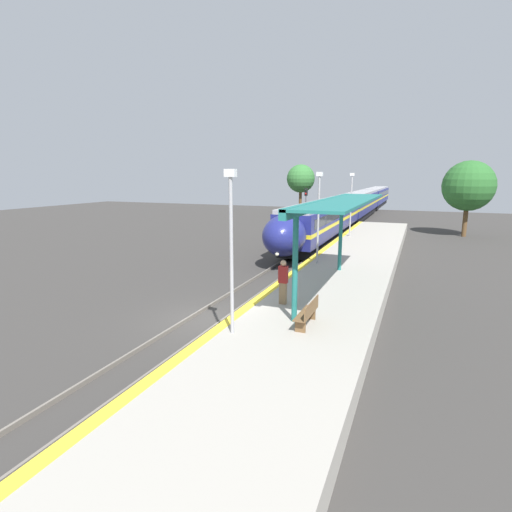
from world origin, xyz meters
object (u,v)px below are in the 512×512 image
at_px(railway_signal, 306,208).
at_px(lamppost_far, 351,200).
at_px(lamppost_mid, 318,212).
at_px(train, 358,204).
at_px(lamppost_near, 231,242).
at_px(platform_bench, 308,313).
at_px(person_waiting, 283,281).

height_order(railway_signal, lamppost_far, lamppost_far).
bearing_deg(lamppost_mid, train, 94.24).
bearing_deg(lamppost_near, platform_bench, 36.04).
bearing_deg(lamppost_far, lamppost_mid, -90.00).
height_order(platform_bench, person_waiting, person_waiting).
height_order(person_waiting, lamppost_mid, lamppost_mid).
bearing_deg(lamppost_mid, lamppost_near, -90.00).
bearing_deg(lamppost_far, person_waiting, -88.33).
relative_size(person_waiting, lamppost_mid, 0.34).
height_order(railway_signal, lamppost_mid, lamppost_mid).
height_order(platform_bench, lamppost_mid, lamppost_mid).
bearing_deg(railway_signal, lamppost_far, -32.40).
bearing_deg(railway_signal, lamppost_near, -79.73).
bearing_deg(person_waiting, railway_signal, 103.20).
bearing_deg(person_waiting, platform_bench, -51.38).
height_order(lamppost_near, lamppost_far, same).
relative_size(train, lamppost_far, 12.77).
distance_m(person_waiting, lamppost_near, 4.16).
distance_m(train, platform_bench, 43.74).
relative_size(platform_bench, lamppost_far, 0.34).
bearing_deg(lamppost_near, train, 93.15).
relative_size(platform_bench, railway_signal, 0.37).
xyz_separation_m(lamppost_near, lamppost_mid, (0.00, 11.64, 0.00)).
distance_m(person_waiting, lamppost_mid, 8.38).
xyz_separation_m(train, railway_signal, (-2.29, -18.75, 0.78)).
bearing_deg(platform_bench, railway_signal, 105.62).
xyz_separation_m(person_waiting, lamppost_far, (-0.57, 19.74, 2.10)).
height_order(train, person_waiting, train).
relative_size(platform_bench, person_waiting, 0.98).
relative_size(train, lamppost_mid, 12.77).
distance_m(railway_signal, lamppost_near, 26.75).
height_order(train, lamppost_near, lamppost_near).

